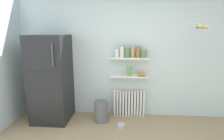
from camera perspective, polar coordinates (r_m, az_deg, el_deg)
back_wall at (r=3.71m, az=4.69°, el=5.17°), size 7.04×0.10×2.60m
refrigerator at (r=3.70m, az=-18.78°, el=-2.64°), size 0.69×0.73×1.69m
radiator at (r=3.84m, az=5.45°, el=-10.44°), size 0.64×0.12×0.55m
wall_shelf_lower at (r=3.63m, az=5.64°, el=-1.97°), size 0.77×0.22×0.02m
wall_shelf_upper at (r=3.56m, az=5.76°, el=3.80°), size 0.77×0.22×0.02m
storage_jar_0 at (r=3.55m, az=1.52°, el=5.57°), size 0.09×0.09×0.19m
storage_jar_1 at (r=3.54m, az=3.24°, el=5.91°), size 0.09×0.09×0.24m
storage_jar_2 at (r=3.54m, az=4.95°, el=5.67°), size 0.10×0.10×0.21m
storage_jar_3 at (r=3.54m, az=6.66°, el=5.55°), size 0.08×0.08×0.20m
storage_jar_4 at (r=3.55m, az=8.37°, el=5.83°), size 0.08×0.08×0.24m
storage_jar_5 at (r=3.56m, az=10.05°, el=5.17°), size 0.11×0.11×0.16m
vase at (r=3.60m, az=5.50°, el=-0.24°), size 0.08×0.08×0.20m
shelf_bowl at (r=3.63m, az=9.40°, el=-1.27°), size 0.17×0.17×0.07m
trash_bin at (r=3.64m, az=-3.37°, el=-12.96°), size 0.28×0.28×0.41m
pet_food_bowl at (r=3.51m, az=2.96°, el=-17.22°), size 0.16×0.16×0.05m
hanging_fruit_basket at (r=3.35m, az=26.23°, el=12.22°), size 0.31×0.31×0.10m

